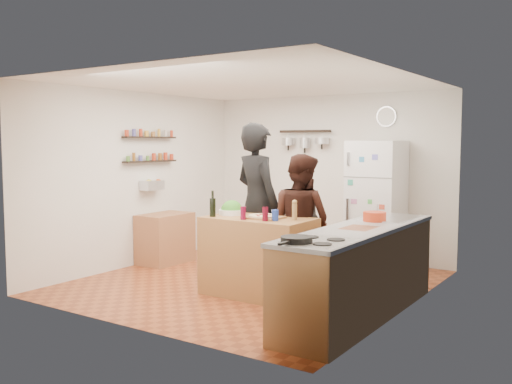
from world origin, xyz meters
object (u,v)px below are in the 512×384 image
Objects in this scene: person_center at (301,222)px; red_bowl at (375,217)px; salt_canister at (275,215)px; pepper_mill at (295,212)px; prep_island at (259,256)px; wine_bottle at (213,207)px; skillet at (297,240)px; wall_clock at (386,117)px; side_table at (165,238)px; person_left at (257,203)px; fridge at (376,204)px; counter_run at (359,273)px; person_back at (304,218)px; salad_bowl at (232,212)px.

person_center reaches higher than red_bowl.
pepper_mill is at bearing 48.58° from salt_canister.
wine_bottle is (-0.50, -0.22, 0.56)m from prep_island.
prep_island is at bearing 134.39° from skillet.
wine_bottle is at bearing -160.95° from red_bowl.
prep_island is 4.17× the size of wall_clock.
salt_canister is at bearing -19.03° from side_table.
person_left is (-0.80, 0.44, 0.01)m from pepper_mill.
wine_bottle is at bearing -113.84° from fridge.
skillet is (0.93, -1.73, 0.13)m from person_center.
person_left is at bearing 131.98° from skillet.
person_center is at bearing 149.13° from counter_run.
wine_bottle is at bearing 149.28° from skillet.
salt_canister is at bearing 157.07° from person_left.
prep_island is 1.08m from person_back.
wine_bottle is 3.14m from wall_clock.
pepper_mill is 0.10× the size of fridge.
salad_bowl is (-0.42, 0.05, 0.49)m from prep_island.
skillet is at bearing -79.23° from fridge.
wall_clock reaches higher than wine_bottle.
person_back reaches higher than salt_canister.
side_table is (-1.71, 0.67, -0.58)m from salad_bowl.
salad_bowl is 0.16× the size of person_left.
counter_run is 3.29× the size of side_table.
salt_canister is at bearing -131.42° from pepper_mill.
fridge is (0.91, 1.69, -0.11)m from person_left.
counter_run is at bearing -84.38° from red_bowl.
wine_bottle is 0.99m from pepper_mill.
salad_bowl is 1.27× the size of red_bowl.
fridge is 3.11m from side_table.
counter_run is 1.23m from skillet.
person_back reaches higher than pepper_mill.
person_center is at bearing 42.29° from wine_bottle.
person_center is at bearing 60.08° from prep_island.
wall_clock is at bearing 99.84° from skillet.
salt_canister is 1.44m from skillet.
pepper_mill is 1.08m from person_back.
salt_canister reaches higher than side_table.
skillet reaches higher than side_table.
wine_bottle is at bearing 53.34° from person_center.
prep_island is at bearing 71.13° from person_center.
wine_bottle is 1.86m from red_bowl.
pepper_mill is at bearing 154.39° from person_back.
person_back is at bearing 65.27° from salad_bowl.
wall_clock is at bearing 84.35° from salt_canister.
person_left is at bearing -114.23° from wall_clock.
skillet reaches higher than prep_island.
person_left is 0.66m from person_center.
pepper_mill is 0.51m from person_center.
side_table is (-3.44, 0.84, -0.09)m from counter_run.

